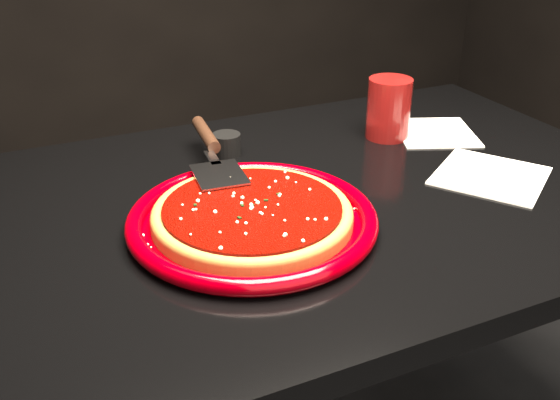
{
  "coord_description": "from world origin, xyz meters",
  "views": [
    {
      "loc": [
        -0.46,
        -0.84,
        1.23
      ],
      "look_at": [
        -0.09,
        -0.04,
        0.77
      ],
      "focal_mm": 40.0,
      "sensor_mm": 36.0,
      "label": 1
    }
  ],
  "objects_px": {
    "pizza_server": "(213,150)",
    "cup": "(389,108)",
    "table": "(314,357)",
    "plate": "(252,219)",
    "ramekin": "(227,144)"
  },
  "relations": [
    {
      "from": "plate",
      "to": "pizza_server",
      "type": "distance_m",
      "value": 0.21
    },
    {
      "from": "cup",
      "to": "ramekin",
      "type": "xyz_separation_m",
      "value": [
        -0.33,
        0.05,
        -0.04
      ]
    },
    {
      "from": "pizza_server",
      "to": "ramekin",
      "type": "bearing_deg",
      "value": 61.12
    },
    {
      "from": "pizza_server",
      "to": "cup",
      "type": "distance_m",
      "value": 0.39
    },
    {
      "from": "pizza_server",
      "to": "cup",
      "type": "bearing_deg",
      "value": 9.43
    },
    {
      "from": "plate",
      "to": "ramekin",
      "type": "distance_m",
      "value": 0.29
    },
    {
      "from": "pizza_server",
      "to": "table",
      "type": "bearing_deg",
      "value": -37.11
    },
    {
      "from": "cup",
      "to": "table",
      "type": "bearing_deg",
      "value": -146.34
    },
    {
      "from": "table",
      "to": "cup",
      "type": "distance_m",
      "value": 0.52
    },
    {
      "from": "table",
      "to": "pizza_server",
      "type": "relative_size",
      "value": 3.49
    },
    {
      "from": "plate",
      "to": "pizza_server",
      "type": "bearing_deg",
      "value": 87.48
    },
    {
      "from": "table",
      "to": "plate",
      "type": "xyz_separation_m",
      "value": [
        -0.15,
        -0.07,
        0.39
      ]
    },
    {
      "from": "plate",
      "to": "pizza_server",
      "type": "relative_size",
      "value": 1.12
    },
    {
      "from": "table",
      "to": "ramekin",
      "type": "height_order",
      "value": "ramekin"
    },
    {
      "from": "table",
      "to": "plate",
      "type": "relative_size",
      "value": 3.12
    }
  ]
}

